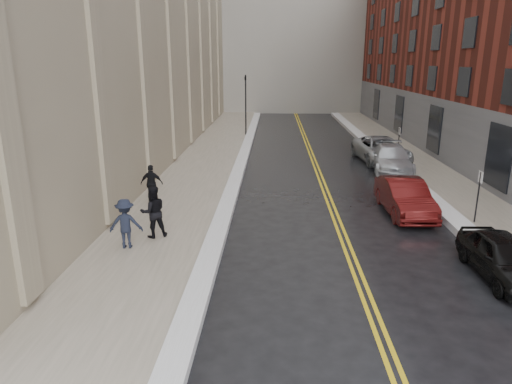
# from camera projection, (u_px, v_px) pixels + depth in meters

# --- Properties ---
(ground) EXTENTS (160.00, 160.00, 0.00)m
(ground) POSITION_uv_depth(u_px,v_px,m) (277.00, 337.00, 10.86)
(ground) COLOR black
(ground) RESTS_ON ground
(sidewalk_left) EXTENTS (4.00, 64.00, 0.15)m
(sidewalk_left) POSITION_uv_depth(u_px,v_px,m) (198.00, 173.00, 26.37)
(sidewalk_left) COLOR gray
(sidewalk_left) RESTS_ON ground
(sidewalk_right) EXTENTS (3.00, 64.00, 0.15)m
(sidewalk_right) POSITION_uv_depth(u_px,v_px,m) (435.00, 175.00, 25.85)
(sidewalk_right) COLOR gray
(sidewalk_right) RESTS_ON ground
(lane_stripe_a) EXTENTS (0.12, 64.00, 0.01)m
(lane_stripe_a) POSITION_uv_depth(u_px,v_px,m) (317.00, 176.00, 26.13)
(lane_stripe_a) COLOR gold
(lane_stripe_a) RESTS_ON ground
(lane_stripe_b) EXTENTS (0.12, 64.00, 0.01)m
(lane_stripe_b) POSITION_uv_depth(u_px,v_px,m) (322.00, 176.00, 26.12)
(lane_stripe_b) COLOR gold
(lane_stripe_b) RESTS_ON ground
(snow_ridge_left) EXTENTS (0.70, 60.80, 0.26)m
(snow_ridge_left) POSITION_uv_depth(u_px,v_px,m) (238.00, 173.00, 26.27)
(snow_ridge_left) COLOR white
(snow_ridge_left) RESTS_ON ground
(snow_ridge_right) EXTENTS (0.85, 60.80, 0.30)m
(snow_ridge_right) POSITION_uv_depth(u_px,v_px,m) (402.00, 174.00, 25.90)
(snow_ridge_right) COLOR white
(snow_ridge_right) RESTS_ON ground
(traffic_signal) EXTENTS (0.18, 0.15, 5.20)m
(traffic_signal) POSITION_uv_depth(u_px,v_px,m) (246.00, 100.00, 38.91)
(traffic_signal) COLOR black
(traffic_signal) RESTS_ON ground
(parking_sign_near) EXTENTS (0.06, 0.35, 2.23)m
(parking_sign_near) POSITION_uv_depth(u_px,v_px,m) (478.00, 193.00, 17.86)
(parking_sign_near) COLOR black
(parking_sign_near) RESTS_ON ground
(parking_sign_far) EXTENTS (0.06, 0.35, 2.23)m
(parking_sign_far) POSITION_uv_depth(u_px,v_px,m) (399.00, 141.00, 29.38)
(parking_sign_far) COLOR black
(parking_sign_far) RESTS_ON ground
(car_black) EXTENTS (1.64, 3.95, 1.34)m
(car_black) POSITION_uv_depth(u_px,v_px,m) (504.00, 257.00, 13.67)
(car_black) COLOR black
(car_black) RESTS_ON ground
(car_maroon) EXTENTS (1.70, 4.58, 1.50)m
(car_maroon) POSITION_uv_depth(u_px,v_px,m) (405.00, 197.00, 19.41)
(car_maroon) COLOR #460D0C
(car_maroon) RESTS_ON ground
(car_silver_near) EXTENTS (2.71, 5.50, 1.54)m
(car_silver_near) POSITION_uv_depth(u_px,v_px,m) (391.00, 159.00, 26.92)
(car_silver_near) COLOR #B9BCC1
(car_silver_near) RESTS_ON ground
(car_silver_far) EXTENTS (3.23, 6.02, 1.61)m
(car_silver_far) POSITION_uv_depth(u_px,v_px,m) (381.00, 150.00, 29.41)
(car_silver_far) COLOR #A6A9AE
(car_silver_far) RESTS_ON ground
(pedestrian_a) EXTENTS (1.15, 1.04, 1.91)m
(pedestrian_a) POSITION_uv_depth(u_px,v_px,m) (153.00, 212.00, 16.42)
(pedestrian_a) COLOR black
(pedestrian_a) RESTS_ON sidewalk_left
(pedestrian_b) EXTENTS (1.19, 0.78, 1.73)m
(pedestrian_b) POSITION_uv_depth(u_px,v_px,m) (126.00, 224.00, 15.49)
(pedestrian_b) COLOR black
(pedestrian_b) RESTS_ON sidewalk_left
(pedestrian_c) EXTENTS (1.01, 0.45, 1.71)m
(pedestrian_c) POSITION_uv_depth(u_px,v_px,m) (152.00, 183.00, 20.59)
(pedestrian_c) COLOR black
(pedestrian_c) RESTS_ON sidewalk_left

